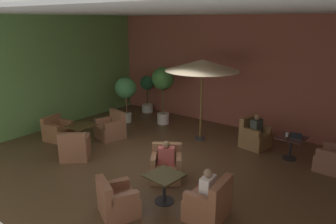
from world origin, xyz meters
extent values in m
cube|color=#503723|center=(0.00, 0.00, -0.01)|extent=(9.94, 8.11, 0.02)
cube|color=#9A4F3F|center=(0.00, 4.02, 1.98)|extent=(9.94, 0.08, 3.96)
cube|color=#66944A|center=(-4.93, 0.00, 1.98)|extent=(0.08, 8.11, 3.96)
cube|color=silver|center=(0.00, 0.00, 3.99)|extent=(9.94, 8.11, 0.06)
cylinder|color=black|center=(2.86, 2.34, 0.01)|extent=(0.40, 0.40, 0.02)
cylinder|color=black|center=(2.86, 2.34, 0.30)|extent=(0.07, 0.07, 0.61)
cube|color=#402623|center=(2.86, 2.34, 0.62)|extent=(0.76, 0.76, 0.03)
cube|color=#8C5844|center=(3.99, 2.24, 0.22)|extent=(0.86, 0.84, 0.43)
cube|color=#8C5844|center=(3.92, 1.93, 0.54)|extent=(0.63, 0.20, 0.21)
cube|color=brown|center=(1.75, 2.54, 0.23)|extent=(0.86, 0.87, 0.45)
cube|color=brown|center=(1.47, 2.59, 0.69)|extent=(0.29, 0.77, 0.48)
cube|color=brown|center=(1.85, 2.84, 0.56)|extent=(0.59, 0.23, 0.21)
cube|color=brown|center=(1.74, 2.23, 0.56)|extent=(0.59, 0.23, 0.21)
cylinder|color=black|center=(-2.68, -0.54, 0.01)|extent=(0.38, 0.38, 0.02)
cylinder|color=black|center=(-2.68, -0.54, 0.30)|extent=(0.07, 0.07, 0.61)
cube|color=#3D2D15|center=(-2.68, -0.54, 0.62)|extent=(0.79, 0.79, 0.03)
cube|color=#8F583D|center=(-2.03, -1.27, 0.21)|extent=(1.08, 1.09, 0.41)
cube|color=#8F583D|center=(-1.83, -1.50, 0.63)|extent=(0.67, 0.62, 0.43)
cube|color=#8F583D|center=(-2.29, -1.44, 0.52)|extent=(0.50, 0.55, 0.21)
cube|color=#8F583D|center=(-1.83, -1.03, 0.52)|extent=(0.50, 0.55, 0.21)
cube|color=brown|center=(-2.42, 0.41, 0.21)|extent=(0.99, 0.98, 0.43)
cube|color=brown|center=(-2.34, 0.71, 0.65)|extent=(0.82, 0.38, 0.45)
cube|color=brown|center=(-2.12, 0.28, 0.53)|extent=(0.31, 0.64, 0.20)
cube|color=brown|center=(-2.75, 0.45, 0.53)|extent=(0.31, 0.64, 0.20)
cube|color=brown|center=(-3.64, -0.73, 0.20)|extent=(0.87, 0.86, 0.41)
cube|color=brown|center=(-3.92, -0.78, 0.59)|extent=(0.30, 0.75, 0.37)
cube|color=brown|center=(-3.65, -0.43, 0.51)|extent=(0.59, 0.25, 0.20)
cube|color=brown|center=(-3.54, -1.01, 0.51)|extent=(0.59, 0.25, 0.20)
cylinder|color=black|center=(1.38, -1.56, 0.01)|extent=(0.42, 0.42, 0.02)
cylinder|color=black|center=(1.38, -1.56, 0.30)|extent=(0.07, 0.07, 0.61)
cube|color=#3C3216|center=(1.38, -1.56, 0.62)|extent=(0.75, 0.75, 0.03)
cube|color=brown|center=(0.92, -2.46, 0.20)|extent=(0.98, 0.97, 0.40)
cube|color=brown|center=(0.80, -2.71, 0.59)|extent=(0.73, 0.47, 0.38)
cube|color=brown|center=(0.68, -2.30, 0.50)|extent=(0.39, 0.57, 0.19)
cube|color=brown|center=(1.20, -2.56, 0.50)|extent=(0.39, 0.57, 0.19)
cube|color=brown|center=(2.39, -1.48, 0.22)|extent=(0.78, 0.87, 0.45)
cube|color=brown|center=(2.68, -1.46, 0.66)|extent=(0.22, 0.83, 0.42)
cube|color=brown|center=(2.38, -1.83, 0.54)|extent=(0.57, 0.17, 0.19)
cube|color=brown|center=(2.33, -1.14, 0.54)|extent=(0.57, 0.17, 0.19)
cube|color=#8E5F41|center=(0.80, -0.73, 0.20)|extent=(1.03, 1.03, 0.41)
cube|color=#8E5F41|center=(0.64, -0.49, 0.62)|extent=(0.69, 0.55, 0.43)
cube|color=#8E5F41|center=(1.08, -0.59, 0.52)|extent=(0.44, 0.55, 0.24)
cube|color=#8E5F41|center=(0.58, -0.93, 0.52)|extent=(0.44, 0.55, 0.24)
cylinder|color=#2D2D2D|center=(0.04, 2.10, 0.04)|extent=(0.32, 0.32, 0.08)
cylinder|color=brown|center=(0.04, 2.10, 1.28)|extent=(0.06, 0.06, 2.56)
cone|color=beige|center=(0.04, 2.10, 2.45)|extent=(2.32, 2.32, 0.34)
cylinder|color=silver|center=(-1.95, 2.68, 0.20)|extent=(0.45, 0.45, 0.40)
cylinder|color=brown|center=(-1.95, 2.68, 0.89)|extent=(0.06, 0.06, 0.98)
sphere|color=#3B7030|center=(-1.95, 2.68, 1.73)|extent=(0.82, 0.82, 0.82)
cylinder|color=silver|center=(-3.20, 2.00, 0.17)|extent=(0.36, 0.36, 0.34)
cylinder|color=brown|center=(-3.20, 2.00, 0.67)|extent=(0.06, 0.06, 0.66)
sphere|color=#458B4E|center=(-3.20, 2.00, 1.34)|extent=(0.80, 0.80, 0.80)
cylinder|color=silver|center=(-3.46, 3.52, 0.17)|extent=(0.46, 0.46, 0.34)
cylinder|color=brown|center=(-3.46, 3.52, 0.67)|extent=(0.06, 0.06, 0.67)
sphere|color=#28613B|center=(-3.46, 3.52, 1.26)|extent=(0.58, 0.58, 0.58)
cube|color=silver|center=(2.39, -1.48, 0.66)|extent=(0.23, 0.37, 0.43)
sphere|color=#89664C|center=(2.39, -1.48, 0.96)|extent=(0.18, 0.18, 0.18)
cube|color=#BB4E4A|center=(0.80, -0.73, 0.62)|extent=(0.44, 0.39, 0.43)
sphere|color=#866445|center=(0.80, -0.73, 0.92)|extent=(0.17, 0.17, 0.17)
cube|color=#3A3F38|center=(1.75, 2.54, 0.68)|extent=(0.29, 0.40, 0.45)
sphere|color=#885F44|center=(1.75, 2.54, 0.98)|extent=(0.18, 0.18, 0.18)
cylinder|color=white|center=(2.74, 2.33, 0.70)|extent=(0.08, 0.08, 0.11)
cube|color=#9EA0A5|center=(2.98, 2.32, 0.65)|extent=(0.35, 0.29, 0.01)
cube|color=black|center=(3.00, 2.21, 0.75)|extent=(0.30, 0.08, 0.19)
camera|label=1|loc=(5.10, -6.34, 3.79)|focal=33.89mm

